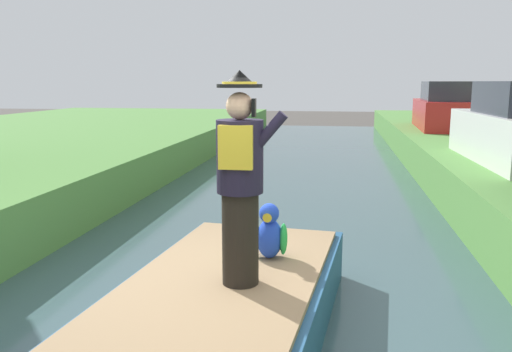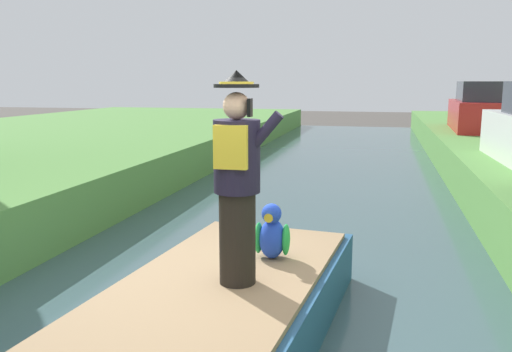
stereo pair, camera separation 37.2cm
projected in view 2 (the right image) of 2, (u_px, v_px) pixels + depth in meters
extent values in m
plane|color=#4C4742|center=(224.00, 343.00, 4.99)|extent=(80.00, 80.00, 0.00)
cube|color=#3D565B|center=(224.00, 338.00, 4.98)|extent=(5.80, 48.00, 0.10)
cube|color=#23517A|center=(214.00, 319.00, 4.65)|extent=(2.21, 4.36, 0.56)
cube|color=#997A56|center=(214.00, 287.00, 4.59)|extent=(2.03, 4.01, 0.05)
cylinder|color=black|center=(237.00, 238.00, 4.56)|extent=(0.32, 0.32, 0.82)
cylinder|color=black|center=(237.00, 156.00, 4.43)|extent=(0.40, 0.40, 0.62)
cube|color=gold|center=(230.00, 147.00, 4.23)|extent=(0.28, 0.06, 0.36)
sphere|color=#DBA884|center=(237.00, 106.00, 4.36)|extent=(0.23, 0.23, 0.23)
cylinder|color=black|center=(236.00, 86.00, 4.33)|extent=(0.38, 0.38, 0.03)
cone|color=black|center=(236.00, 77.00, 4.32)|extent=(0.26, 0.26, 0.12)
cylinder|color=gold|center=(236.00, 83.00, 4.32)|extent=(0.29, 0.29, 0.02)
cylinder|color=black|center=(261.00, 136.00, 4.31)|extent=(0.38, 0.09, 0.43)
cube|color=black|center=(250.00, 108.00, 4.27)|extent=(0.03, 0.08, 0.15)
ellipsoid|color=blue|center=(272.00, 239.00, 5.24)|extent=(0.26, 0.32, 0.40)
sphere|color=blue|center=(272.00, 214.00, 5.16)|extent=(0.20, 0.20, 0.20)
cone|color=yellow|center=(269.00, 217.00, 5.06)|extent=(0.09, 0.09, 0.09)
ellipsoid|color=green|center=(259.00, 238.00, 5.28)|extent=(0.08, 0.20, 0.32)
ellipsoid|color=green|center=(286.00, 240.00, 5.21)|extent=(0.08, 0.20, 0.32)
cube|color=red|center=(481.00, 116.00, 16.28)|extent=(1.87, 4.07, 0.90)
cube|color=#2D333D|center=(485.00, 91.00, 15.95)|extent=(1.54, 2.26, 0.60)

